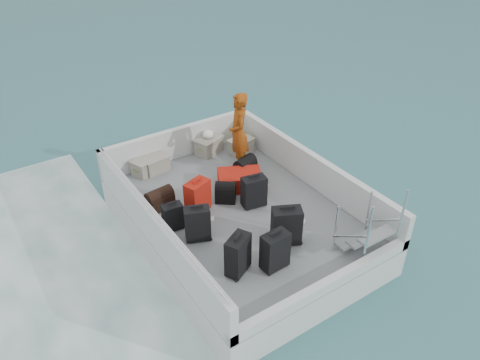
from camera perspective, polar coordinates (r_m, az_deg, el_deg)
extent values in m
plane|color=#163E4F|center=(9.26, -0.15, -6.76)|extent=(160.00, 160.00, 0.00)
cube|color=silver|center=(9.07, -0.15, -5.32)|extent=(3.60, 5.00, 0.60)
cube|color=slate|center=(8.88, -0.15, -3.75)|extent=(3.30, 4.70, 0.02)
cube|color=silver|center=(8.04, -10.54, -5.78)|extent=(0.14, 5.00, 0.70)
cube|color=silver|center=(9.57, 8.50, 1.48)|extent=(0.14, 5.00, 0.70)
cube|color=silver|center=(10.47, -7.56, 4.55)|extent=(3.60, 0.14, 0.70)
cube|color=silver|center=(7.41, 10.57, -12.47)|extent=(3.60, 0.14, 0.20)
cylinder|color=silver|center=(7.79, -10.83, -3.50)|extent=(0.04, 4.80, 0.04)
cube|color=black|center=(7.40, -0.25, -9.17)|extent=(0.51, 0.43, 0.69)
cube|color=black|center=(8.05, -5.20, -5.38)|extent=(0.50, 0.40, 0.65)
cube|color=black|center=(8.37, -8.17, -4.50)|extent=(0.38, 0.25, 0.52)
cube|color=black|center=(7.50, 4.29, -8.67)|extent=(0.45, 0.28, 0.68)
cube|color=#A7180C|center=(8.71, -5.18, -2.03)|extent=(0.53, 0.41, 0.64)
cube|color=black|center=(7.99, 5.68, -5.63)|extent=(0.58, 0.49, 0.69)
cube|color=black|center=(8.81, 1.71, -1.48)|extent=(0.49, 0.33, 0.63)
cube|color=#A7180C|center=(9.42, -0.04, 0.00)|extent=(1.02, 0.89, 0.34)
cube|color=gray|center=(10.08, -11.44, 1.63)|extent=(0.61, 0.52, 0.31)
cube|color=gray|center=(10.12, -10.28, 1.90)|extent=(0.56, 0.43, 0.31)
cube|color=gray|center=(10.64, -3.85, 4.17)|extent=(0.68, 0.57, 0.35)
cube|color=gray|center=(10.63, 0.14, 4.13)|extent=(0.58, 0.46, 0.31)
ellipsoid|color=gold|center=(10.99, -0.04, 4.91)|extent=(0.28, 0.26, 0.22)
ellipsoid|color=white|center=(10.51, -3.90, 5.43)|extent=(0.24, 0.24, 0.18)
imported|color=#C35412|center=(9.69, -0.17, 5.78)|extent=(0.63, 0.75, 1.72)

